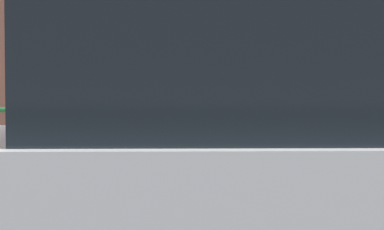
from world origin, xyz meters
TOP-DOWN VIEW (x-y plane):
  - sidewalk_curb at (0.00, 1.39)m, footprint 36.00×2.79m
  - parking_meter at (-0.09, 0.45)m, footprint 0.16×0.17m
  - pedestrian_at_meter at (-0.67, 0.47)m, footprint 0.62×0.61m
  - parked_sedan_white at (-0.12, -1.32)m, footprint 4.61×1.84m
  - background_railing at (-0.00, 2.60)m, footprint 24.06×0.06m
  - backdrop_wall at (0.00, 4.57)m, footprint 32.00×0.50m

SIDE VIEW (x-z plane):
  - sidewalk_curb at x=0.00m, z-range 0.00..0.15m
  - parked_sedan_white at x=-0.12m, z-range -0.01..1.75m
  - background_railing at x=0.00m, z-range 0.38..1.42m
  - pedestrian_at_meter at x=-0.67m, z-range 0.27..1.98m
  - parking_meter at x=-0.09m, z-range 0.46..1.96m
  - backdrop_wall at x=0.00m, z-range 0.00..3.83m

